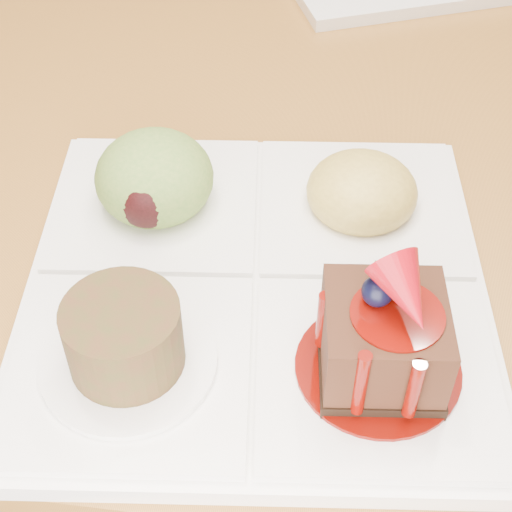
# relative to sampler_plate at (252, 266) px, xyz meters

# --- Properties ---
(ground) EXTENTS (6.00, 6.00, 0.00)m
(ground) POSITION_rel_sampler_plate_xyz_m (-0.02, 0.75, -0.77)
(ground) COLOR brown
(sampler_plate) EXTENTS (0.31, 0.31, 0.11)m
(sampler_plate) POSITION_rel_sampler_plate_xyz_m (0.00, 0.00, 0.00)
(sampler_plate) COLOR white
(sampler_plate) RESTS_ON dining_table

